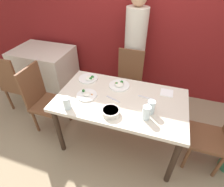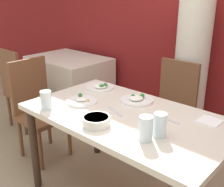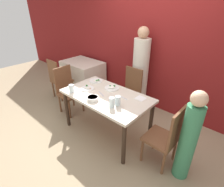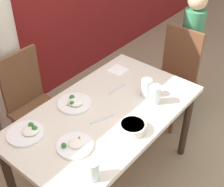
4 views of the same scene
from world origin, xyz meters
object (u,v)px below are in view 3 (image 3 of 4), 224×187
(person_child, at_px, (188,139))
(bowl_curry, at_px, (93,98))
(person_adult, at_px, (140,73))
(glass_water_tall, at_px, (118,101))
(chair_child_spot, at_px, (166,136))
(plate_rice_adult, at_px, (112,88))
(chair_adult_spot, at_px, (130,91))

(person_child, xyz_separation_m, bowl_curry, (-1.35, -0.29, 0.16))
(person_adult, distance_m, glass_water_tall, 1.26)
(chair_child_spot, relative_size, person_child, 0.75)
(bowl_curry, distance_m, plate_rice_adult, 0.49)
(chair_child_spot, distance_m, person_child, 0.29)
(bowl_curry, bearing_deg, glass_water_tall, 21.68)
(person_child, bearing_deg, person_adult, 143.37)
(bowl_curry, relative_size, plate_rice_adult, 0.72)
(person_adult, relative_size, person_child, 1.33)
(plate_rice_adult, bearing_deg, glass_water_tall, -38.57)
(person_child, bearing_deg, glass_water_tall, -171.77)
(person_child, relative_size, bowl_curry, 7.04)
(bowl_curry, bearing_deg, plate_rice_adult, 96.13)
(chair_child_spot, height_order, glass_water_tall, chair_child_spot)
(chair_adult_spot, distance_m, glass_water_tall, 1.02)
(bowl_curry, relative_size, glass_water_tall, 1.26)
(chair_adult_spot, relative_size, person_child, 0.75)
(chair_adult_spot, bearing_deg, chair_child_spot, -32.35)
(plate_rice_adult, bearing_deg, chair_child_spot, -9.62)
(chair_adult_spot, xyz_separation_m, glass_water_tall, (0.42, -0.87, 0.32))
(person_child, bearing_deg, bowl_curry, -167.94)
(person_adult, bearing_deg, glass_water_tall, -70.38)
(person_adult, xyz_separation_m, person_child, (1.41, -1.05, -0.17))
(chair_adult_spot, distance_m, plate_rice_adult, 0.59)
(chair_adult_spot, relative_size, person_adult, 0.56)
(bowl_curry, height_order, plate_rice_adult, same)
(chair_adult_spot, distance_m, person_child, 1.59)
(chair_adult_spot, height_order, person_adult, person_adult)
(person_adult, xyz_separation_m, glass_water_tall, (0.42, -1.19, 0.03))
(plate_rice_adult, xyz_separation_m, glass_water_tall, (0.42, -0.34, 0.05))
(glass_water_tall, bearing_deg, plate_rice_adult, 141.43)
(chair_child_spot, distance_m, bowl_curry, 1.16)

